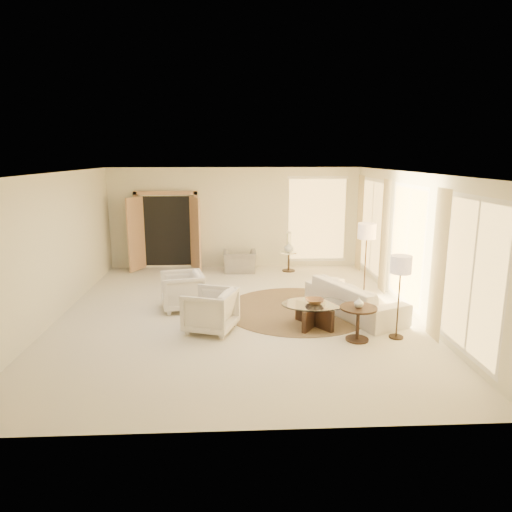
{
  "coord_description": "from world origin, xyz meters",
  "views": [
    {
      "loc": [
        -0.06,
        -8.73,
        3.12
      ],
      "look_at": [
        0.4,
        0.4,
        1.1
      ],
      "focal_mm": 32.0,
      "sensor_mm": 36.0,
      "label": 1
    }
  ],
  "objects_px": {
    "side_table": "(289,260)",
    "bowl": "(315,301)",
    "floor_lamp_far": "(401,268)",
    "coffee_table": "(314,312)",
    "floor_lamp_near": "(367,234)",
    "armchair_left": "(182,289)",
    "armchair_right": "(210,308)",
    "side_vase": "(289,247)",
    "accent_chair": "(240,258)",
    "end_table": "(358,318)",
    "sofa": "(354,298)",
    "end_vase": "(359,303)"
  },
  "relations": [
    {
      "from": "side_table",
      "to": "bowl",
      "type": "relative_size",
      "value": 1.59
    },
    {
      "from": "side_table",
      "to": "floor_lamp_far",
      "type": "distance_m",
      "value": 5.04
    },
    {
      "from": "coffee_table",
      "to": "floor_lamp_near",
      "type": "bearing_deg",
      "value": 51.63
    },
    {
      "from": "armchair_left",
      "to": "side_table",
      "type": "bearing_deg",
      "value": 127.82
    },
    {
      "from": "armchair_right",
      "to": "side_vase",
      "type": "bearing_deg",
      "value": 175.34
    },
    {
      "from": "armchair_left",
      "to": "accent_chair",
      "type": "xyz_separation_m",
      "value": [
        1.23,
        3.04,
        -0.04
      ]
    },
    {
      "from": "floor_lamp_far",
      "to": "bowl",
      "type": "xyz_separation_m",
      "value": [
        -1.34,
        0.62,
        -0.76
      ]
    },
    {
      "from": "armchair_left",
      "to": "side_vase",
      "type": "relative_size",
      "value": 3.08
    },
    {
      "from": "accent_chair",
      "to": "end_table",
      "type": "distance_m",
      "value": 5.22
    },
    {
      "from": "side_vase",
      "to": "armchair_left",
      "type": "bearing_deg",
      "value": -130.29
    },
    {
      "from": "coffee_table",
      "to": "accent_chair",
      "type": "bearing_deg",
      "value": 107.68
    },
    {
      "from": "armchair_right",
      "to": "floor_lamp_near",
      "type": "relative_size",
      "value": 0.51
    },
    {
      "from": "coffee_table",
      "to": "end_table",
      "type": "xyz_separation_m",
      "value": [
        0.63,
        -0.69,
        0.13
      ]
    },
    {
      "from": "sofa",
      "to": "floor_lamp_near",
      "type": "xyz_separation_m",
      "value": [
        0.55,
        1.22,
        1.08
      ]
    },
    {
      "from": "accent_chair",
      "to": "floor_lamp_far",
      "type": "xyz_separation_m",
      "value": [
        2.67,
        -4.77,
        0.87
      ]
    },
    {
      "from": "armchair_left",
      "to": "end_table",
      "type": "relative_size",
      "value": 1.34
    },
    {
      "from": "accent_chair",
      "to": "end_vase",
      "type": "bearing_deg",
      "value": 112.35
    },
    {
      "from": "armchair_left",
      "to": "coffee_table",
      "type": "distance_m",
      "value": 2.79
    },
    {
      "from": "end_table",
      "to": "side_vase",
      "type": "distance_m",
      "value": 4.89
    },
    {
      "from": "accent_chair",
      "to": "floor_lamp_far",
      "type": "bearing_deg",
      "value": 119.6
    },
    {
      "from": "accent_chair",
      "to": "coffee_table",
      "type": "distance_m",
      "value": 4.36
    },
    {
      "from": "coffee_table",
      "to": "side_vase",
      "type": "xyz_separation_m",
      "value": [
        0.02,
        4.15,
        0.39
      ]
    },
    {
      "from": "side_table",
      "to": "floor_lamp_far",
      "type": "height_order",
      "value": "floor_lamp_far"
    },
    {
      "from": "armchair_left",
      "to": "accent_chair",
      "type": "bearing_deg",
      "value": 146.05
    },
    {
      "from": "armchair_left",
      "to": "sofa",
      "type": "bearing_deg",
      "value": 70.49
    },
    {
      "from": "coffee_table",
      "to": "bowl",
      "type": "bearing_deg",
      "value": 90.0
    },
    {
      "from": "side_table",
      "to": "end_vase",
      "type": "relative_size",
      "value": 3.16
    },
    {
      "from": "coffee_table",
      "to": "end_table",
      "type": "distance_m",
      "value": 0.95
    },
    {
      "from": "floor_lamp_far",
      "to": "armchair_left",
      "type": "bearing_deg",
      "value": 156.09
    },
    {
      "from": "sofa",
      "to": "accent_chair",
      "type": "bearing_deg",
      "value": 8.29
    },
    {
      "from": "floor_lamp_near",
      "to": "side_vase",
      "type": "bearing_deg",
      "value": 122.33
    },
    {
      "from": "armchair_right",
      "to": "end_vase",
      "type": "xyz_separation_m",
      "value": [
        2.55,
        -0.56,
        0.25
      ]
    },
    {
      "from": "end_table",
      "to": "floor_lamp_far",
      "type": "relative_size",
      "value": 0.43
    },
    {
      "from": "armchair_left",
      "to": "side_table",
      "type": "xyz_separation_m",
      "value": [
        2.58,
        3.04,
        -0.1
      ]
    },
    {
      "from": "sofa",
      "to": "floor_lamp_near",
      "type": "height_order",
      "value": "floor_lamp_near"
    },
    {
      "from": "armchair_right",
      "to": "floor_lamp_near",
      "type": "distance_m",
      "value": 4.05
    },
    {
      "from": "side_vase",
      "to": "end_table",
      "type": "bearing_deg",
      "value": -82.87
    },
    {
      "from": "side_table",
      "to": "floor_lamp_near",
      "type": "xyz_separation_m",
      "value": [
        1.45,
        -2.29,
        1.08
      ]
    },
    {
      "from": "side_table",
      "to": "side_vase",
      "type": "xyz_separation_m",
      "value": [
        0.0,
        0.0,
        0.35
      ]
    },
    {
      "from": "armchair_right",
      "to": "side_table",
      "type": "distance_m",
      "value": 4.7
    },
    {
      "from": "armchair_left",
      "to": "side_table",
      "type": "height_order",
      "value": "armchair_left"
    },
    {
      "from": "sofa",
      "to": "bowl",
      "type": "bearing_deg",
      "value": 100.65
    },
    {
      "from": "armchair_left",
      "to": "side_vase",
      "type": "height_order",
      "value": "armchair_left"
    },
    {
      "from": "armchair_left",
      "to": "accent_chair",
      "type": "distance_m",
      "value": 3.28
    },
    {
      "from": "floor_lamp_near",
      "to": "bowl",
      "type": "relative_size",
      "value": 4.89
    },
    {
      "from": "floor_lamp_near",
      "to": "floor_lamp_far",
      "type": "bearing_deg",
      "value": -93.02
    },
    {
      "from": "armchair_left",
      "to": "floor_lamp_near",
      "type": "xyz_separation_m",
      "value": [
        4.03,
        0.75,
        0.98
      ]
    },
    {
      "from": "bowl",
      "to": "side_vase",
      "type": "xyz_separation_m",
      "value": [
        0.02,
        4.15,
        0.18
      ]
    },
    {
      "from": "bowl",
      "to": "side_vase",
      "type": "relative_size",
      "value": 1.22
    },
    {
      "from": "accent_chair",
      "to": "side_vase",
      "type": "bearing_deg",
      "value": -179.6
    }
  ]
}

